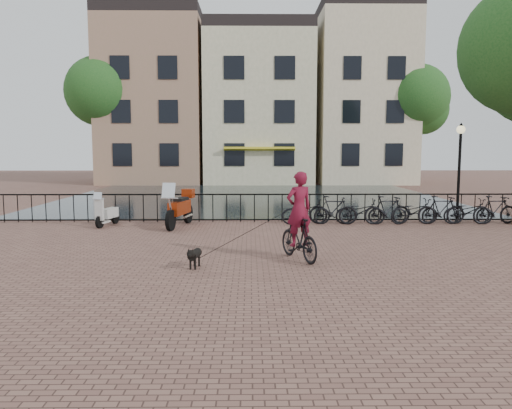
{
  "coord_description": "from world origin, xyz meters",
  "views": [
    {
      "loc": [
        -0.15,
        -9.86,
        2.66
      ],
      "look_at": [
        0.0,
        3.0,
        1.2
      ],
      "focal_mm": 35.0,
      "sensor_mm": 36.0,
      "label": 1
    }
  ],
  "objects_px": {
    "lamp_post": "(460,156)",
    "motorcycle": "(180,203)",
    "dog": "(195,257)",
    "cyclist": "(299,221)",
    "scooter": "(107,208)"
  },
  "relations": [
    {
      "from": "lamp_post",
      "to": "cyclist",
      "type": "bearing_deg",
      "value": -136.94
    },
    {
      "from": "cyclist",
      "to": "dog",
      "type": "height_order",
      "value": "cyclist"
    },
    {
      "from": "cyclist",
      "to": "scooter",
      "type": "distance_m",
      "value": 8.06
    },
    {
      "from": "cyclist",
      "to": "dog",
      "type": "distance_m",
      "value": 2.6
    },
    {
      "from": "cyclist",
      "to": "scooter",
      "type": "relative_size",
      "value": 1.78
    },
    {
      "from": "motorcycle",
      "to": "scooter",
      "type": "xyz_separation_m",
      "value": [
        -2.5,
        0.23,
        -0.18
      ]
    },
    {
      "from": "dog",
      "to": "motorcycle",
      "type": "height_order",
      "value": "motorcycle"
    },
    {
      "from": "cyclist",
      "to": "scooter",
      "type": "height_order",
      "value": "cyclist"
    },
    {
      "from": "lamp_post",
      "to": "motorcycle",
      "type": "xyz_separation_m",
      "value": [
        -9.74,
        -0.7,
        -1.58
      ]
    },
    {
      "from": "cyclist",
      "to": "motorcycle",
      "type": "relative_size",
      "value": 1.08
    },
    {
      "from": "dog",
      "to": "motorcycle",
      "type": "distance_m",
      "value": 5.99
    },
    {
      "from": "lamp_post",
      "to": "motorcycle",
      "type": "height_order",
      "value": "lamp_post"
    },
    {
      "from": "lamp_post",
      "to": "motorcycle",
      "type": "bearing_deg",
      "value": -175.92
    },
    {
      "from": "motorcycle",
      "to": "scooter",
      "type": "distance_m",
      "value": 2.52
    },
    {
      "from": "lamp_post",
      "to": "dog",
      "type": "xyz_separation_m",
      "value": [
        -8.59,
        -6.55,
        -2.13
      ]
    }
  ]
}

